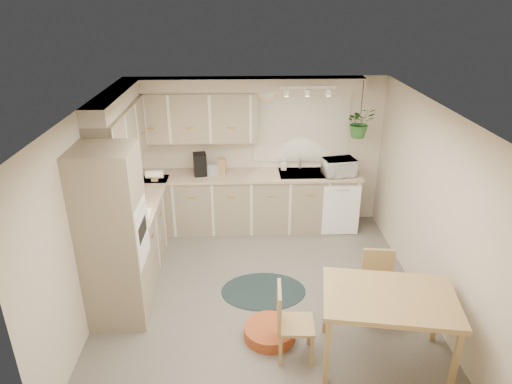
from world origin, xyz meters
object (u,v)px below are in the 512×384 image
at_px(chair_left, 296,322).
at_px(pet_bed, 270,332).
at_px(microwave, 339,165).
at_px(braided_rug, 263,291).
at_px(dining_table, 385,329).
at_px(chair_back, 379,288).

bearing_deg(chair_left, pet_bed, -134.76).
bearing_deg(pet_bed, microwave, 64.27).
bearing_deg(chair_left, braided_rug, -162.92).
distance_m(chair_left, pet_bed, 0.51).
bearing_deg(braided_rug, microwave, 53.33).
distance_m(dining_table, microwave, 2.99).
xyz_separation_m(dining_table, pet_bed, (-1.15, 0.39, -0.34)).
bearing_deg(microwave, chair_left, -120.02).
bearing_deg(pet_bed, dining_table, -18.72).
distance_m(dining_table, braided_rug, 1.76).
relative_size(dining_table, microwave, 2.69).
height_order(chair_back, pet_bed, chair_back).
bearing_deg(chair_left, chair_back, 121.98).
bearing_deg(pet_bed, chair_left, -47.86).
relative_size(braided_rug, pet_bed, 1.88).
height_order(braided_rug, microwave, microwave).
bearing_deg(chair_left, microwave, 164.04).
height_order(chair_left, braided_rug, chair_left).
distance_m(braided_rug, microwave, 2.35).
xyz_separation_m(chair_left, braided_rug, (-0.28, 1.12, -0.41)).
height_order(dining_table, microwave, microwave).
xyz_separation_m(chair_left, chair_back, (1.03, 0.57, -0.00)).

